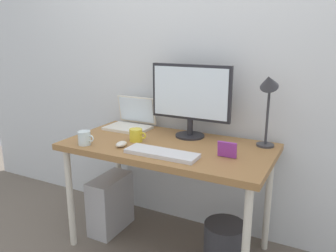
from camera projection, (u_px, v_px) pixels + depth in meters
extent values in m
plane|color=#665B51|center=(168.00, 246.00, 2.38)|extent=(6.00, 6.00, 0.00)
cube|color=silver|center=(194.00, 55.00, 2.39)|extent=(4.40, 0.04, 2.60)
cube|color=olive|center=(168.00, 147.00, 2.19)|extent=(1.33, 0.69, 0.04)
cylinder|color=silver|center=(70.00, 198.00, 2.31)|extent=(0.04, 0.04, 0.71)
cylinder|color=silver|center=(246.00, 247.00, 1.77)|extent=(0.04, 0.04, 0.71)
cylinder|color=silver|center=(119.00, 169.00, 2.80)|extent=(0.04, 0.04, 0.71)
cylinder|color=silver|center=(268.00, 201.00, 2.26)|extent=(0.04, 0.04, 0.71)
cylinder|color=#232328|center=(190.00, 136.00, 2.34)|extent=(0.20, 0.20, 0.01)
cylinder|color=#232328|center=(190.00, 127.00, 2.32)|extent=(0.04, 0.04, 0.11)
cube|color=#232328|center=(191.00, 92.00, 2.26)|extent=(0.56, 0.03, 0.37)
cube|color=white|center=(190.00, 93.00, 2.25)|extent=(0.53, 0.01, 0.33)
cube|color=silver|center=(128.00, 128.00, 2.52)|extent=(0.32, 0.22, 0.02)
cube|color=silver|center=(137.00, 110.00, 2.60)|extent=(0.32, 0.05, 0.21)
cube|color=white|center=(136.00, 110.00, 2.59)|extent=(0.30, 0.03, 0.18)
cylinder|color=#333338|center=(265.00, 145.00, 2.14)|extent=(0.11, 0.11, 0.01)
cylinder|color=#333338|center=(267.00, 116.00, 2.09)|extent=(0.02, 0.02, 0.37)
cone|color=#333338|center=(269.00, 82.00, 2.00)|extent=(0.11, 0.14, 0.13)
cube|color=silver|center=(162.00, 153.00, 1.98)|extent=(0.44, 0.14, 0.02)
ellipsoid|color=silver|center=(121.00, 144.00, 2.13)|extent=(0.06, 0.09, 0.03)
cylinder|color=yellow|center=(136.00, 135.00, 2.23)|extent=(0.09, 0.09, 0.08)
torus|color=yellow|center=(143.00, 136.00, 2.21)|extent=(0.05, 0.01, 0.05)
cylinder|color=silver|center=(84.00, 138.00, 2.16)|extent=(0.08, 0.08, 0.09)
torus|color=silver|center=(91.00, 138.00, 2.13)|extent=(0.05, 0.01, 0.05)
cube|color=purple|center=(227.00, 150.00, 1.93)|extent=(0.11, 0.03, 0.09)
cube|color=#B2B2B7|center=(111.00, 203.00, 2.54)|extent=(0.18, 0.36, 0.42)
cylinder|color=#333338|center=(224.00, 245.00, 2.14)|extent=(0.26, 0.26, 0.30)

